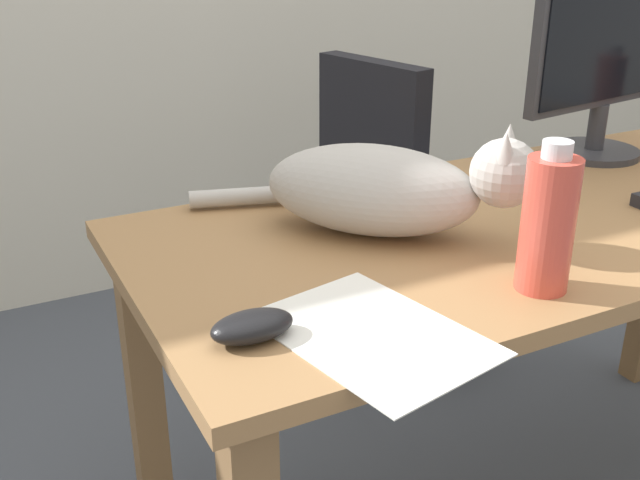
{
  "coord_description": "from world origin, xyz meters",
  "views": [
    {
      "loc": [
        -0.95,
        -0.96,
        1.21
      ],
      "look_at": [
        -0.49,
        -0.06,
        0.78
      ],
      "focal_mm": 42.4,
      "sensor_mm": 36.0,
      "label": 1
    }
  ],
  "objects_px": {
    "cat": "(385,187)",
    "computer_mouse": "(252,326)",
    "water_bottle": "(548,223)",
    "office_chair": "(403,234)",
    "monitor": "(608,53)"
  },
  "relations": [
    {
      "from": "cat",
      "to": "water_bottle",
      "type": "distance_m",
      "value": 0.3
    },
    {
      "from": "monitor",
      "to": "computer_mouse",
      "type": "bearing_deg",
      "value": -158.19
    },
    {
      "from": "cat",
      "to": "monitor",
      "type": "bearing_deg",
      "value": 14.7
    },
    {
      "from": "computer_mouse",
      "to": "water_bottle",
      "type": "xyz_separation_m",
      "value": [
        0.42,
        -0.06,
        0.08
      ]
    },
    {
      "from": "cat",
      "to": "office_chair",
      "type": "bearing_deg",
      "value": 53.88
    },
    {
      "from": "office_chair",
      "to": "cat",
      "type": "distance_m",
      "value": 0.94
    },
    {
      "from": "cat",
      "to": "computer_mouse",
      "type": "bearing_deg",
      "value": -146.0
    },
    {
      "from": "cat",
      "to": "computer_mouse",
      "type": "distance_m",
      "value": 0.41
    },
    {
      "from": "computer_mouse",
      "to": "monitor",
      "type": "bearing_deg",
      "value": 21.81
    },
    {
      "from": "monitor",
      "to": "office_chair",
      "type": "bearing_deg",
      "value": 108.58
    },
    {
      "from": "office_chair",
      "to": "computer_mouse",
      "type": "bearing_deg",
      "value": -132.53
    },
    {
      "from": "water_bottle",
      "to": "office_chair",
      "type": "bearing_deg",
      "value": 67.3
    },
    {
      "from": "monitor",
      "to": "computer_mouse",
      "type": "distance_m",
      "value": 1.09
    },
    {
      "from": "office_chair",
      "to": "computer_mouse",
      "type": "relative_size",
      "value": 8.03
    },
    {
      "from": "water_bottle",
      "to": "cat",
      "type": "bearing_deg",
      "value": 108.26
    }
  ]
}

